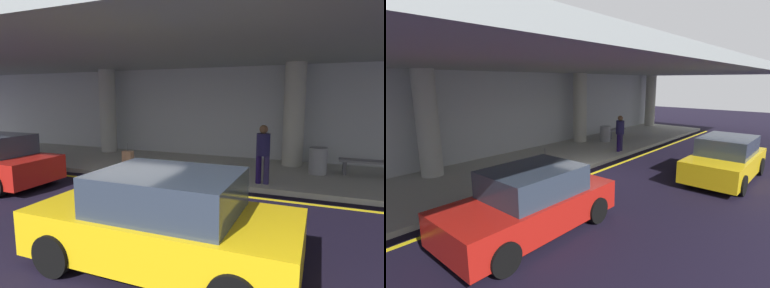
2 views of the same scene
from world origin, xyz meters
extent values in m
plane|color=black|center=(0.00, 0.00, 0.00)|extent=(60.00, 60.00, 0.00)
cube|color=#AFB0A4|center=(0.00, 3.10, 0.07)|extent=(26.00, 4.20, 0.15)
cube|color=yellow|center=(0.00, 0.56, 0.00)|extent=(26.00, 0.14, 0.01)
cylinder|color=#ABAEA6|center=(-4.00, 4.42, 1.97)|extent=(0.73, 0.73, 3.65)
cylinder|color=#B0B0A3|center=(4.00, 4.42, 1.97)|extent=(0.73, 0.73, 3.65)
cube|color=#909897|center=(0.00, 2.60, 3.95)|extent=(28.00, 13.20, 0.30)
cube|color=#AFB4B8|center=(0.00, 5.35, 1.90)|extent=(26.00, 0.30, 3.80)
cube|color=yellow|center=(2.74, -3.33, 0.55)|extent=(4.10, 1.80, 0.70)
cube|color=#2D3847|center=(2.84, -3.33, 1.20)|extent=(2.10, 1.60, 0.60)
cylinder|color=black|center=(4.09, -2.48, 0.32)|extent=(0.64, 0.22, 0.64)
cylinder|color=black|center=(1.39, -2.48, 0.32)|extent=(0.64, 0.22, 0.64)
cylinder|color=black|center=(1.39, -4.18, 0.32)|extent=(0.64, 0.22, 0.64)
cylinder|color=black|center=(-2.85, -0.23, 0.32)|extent=(0.64, 0.22, 0.64)
cylinder|color=#190D45|center=(3.33, 1.49, 0.56)|extent=(0.16, 0.16, 0.82)
cylinder|color=#29214B|center=(3.55, 1.49, 0.56)|extent=(0.16, 0.16, 0.82)
cylinder|color=#1B1841|center=(3.44, 1.49, 1.28)|extent=(0.38, 0.38, 0.62)
sphere|color=brown|center=(3.44, 1.49, 1.71)|extent=(0.24, 0.24, 0.24)
cube|color=#946B4F|center=(-1.18, 1.67, 0.46)|extent=(0.36, 0.22, 0.62)
cylinder|color=slate|center=(-1.18, 1.67, 0.91)|extent=(0.02, 0.02, 0.28)
cube|color=slate|center=(6.31, 3.70, 0.60)|extent=(1.60, 0.50, 0.06)
cube|color=#4C4C51|center=(5.69, 3.70, 0.36)|extent=(0.10, 0.40, 0.42)
cylinder|color=gray|center=(4.88, 3.35, 0.57)|extent=(0.56, 0.56, 0.85)
camera|label=1|loc=(4.91, -7.46, 2.60)|focal=29.79mm
camera|label=2|loc=(-8.33, -6.04, 3.40)|focal=28.12mm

